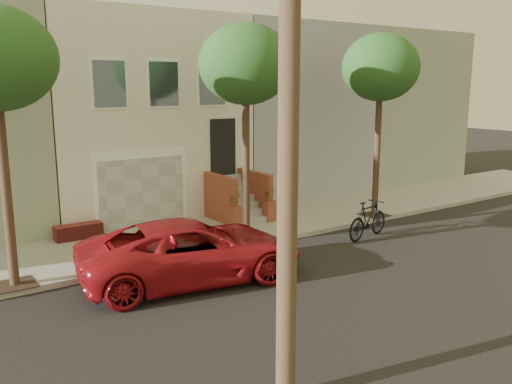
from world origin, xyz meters
TOP-DOWN VIEW (x-y plane):
  - ground at (0.00, 0.00)m, footprint 90.00×90.00m
  - sidewalk at (0.00, 5.35)m, footprint 40.00×3.70m
  - house_row at (0.00, 11.19)m, footprint 33.10×11.70m
  - tree_mid at (1.00, 3.90)m, footprint 2.70×2.57m
  - tree_right at (6.50, 3.90)m, footprint 2.70×2.57m
  - pickup_truck at (-1.76, 2.15)m, footprint 5.78×3.37m
  - motorcycle at (4.51, 2.31)m, footprint 2.09×0.96m

SIDE VIEW (x-z plane):
  - ground at x=0.00m, z-range 0.00..0.00m
  - sidewalk at x=0.00m, z-range 0.00..0.15m
  - motorcycle at x=4.51m, z-range 0.00..1.21m
  - pickup_truck at x=-1.76m, z-range 0.00..1.51m
  - house_row at x=0.00m, z-range 0.14..7.14m
  - tree_mid at x=1.00m, z-range 2.11..8.41m
  - tree_right at x=6.50m, z-range 2.11..8.41m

